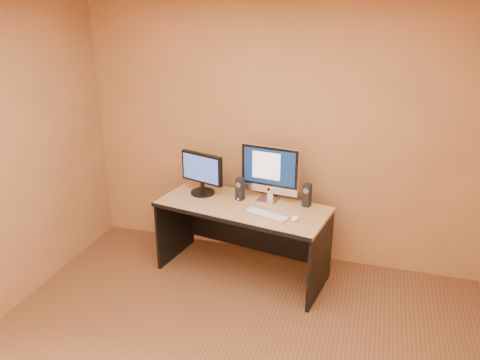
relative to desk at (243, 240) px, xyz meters
The scene contains 10 objects.
walls 1.77m from the desk, 81.28° to the right, with size 4.00×4.00×2.60m, color #AD7145, non-canonical shape.
desk is the anchor object (origin of this frame).
imac 0.69m from the desk, 41.53° to the left, with size 0.57×0.21×0.55m, color silver, non-canonical shape.
second_monitor 0.75m from the desk, 161.05° to the left, with size 0.48×0.24×0.42m, color black, non-canonical shape.
speaker_left 0.49m from the desk, 117.10° to the left, with size 0.07×0.07×0.22m, color black, non-canonical shape.
speaker_right 0.76m from the desk, 15.40° to the left, with size 0.07×0.07×0.22m, color black, non-canonical shape.
keyboard 0.48m from the desk, 29.34° to the right, with size 0.43×0.12×0.02m, color silver.
mouse 0.68m from the desk, 17.54° to the right, with size 0.06×0.10×0.04m, color white.
cable_a 0.54m from the desk, 47.80° to the left, with size 0.01×0.01×0.22m, color black.
cable_b 0.51m from the desk, 51.85° to the left, with size 0.01×0.01×0.18m, color black.
Camera 1 is at (0.91, -2.34, 2.55)m, focal length 35.00 mm.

